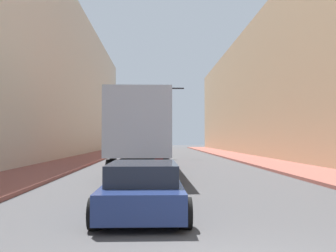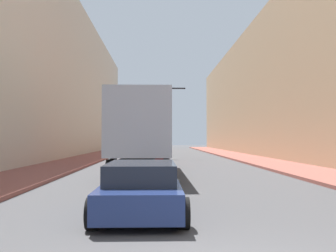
{
  "view_description": "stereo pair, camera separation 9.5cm",
  "coord_description": "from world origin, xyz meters",
  "views": [
    {
      "loc": [
        -1.01,
        -4.49,
        1.83
      ],
      "look_at": [
        -0.5,
        10.26,
        2.32
      ],
      "focal_mm": 40.0,
      "sensor_mm": 36.0,
      "label": 1
    },
    {
      "loc": [
        -0.91,
        -4.49,
        1.83
      ],
      "look_at": [
        -0.5,
        10.26,
        2.32
      ],
      "focal_mm": 40.0,
      "sensor_mm": 36.0,
      "label": 2
    }
  ],
  "objects": [
    {
      "name": "traffic_signal_gantry",
      "position": [
        -3.62,
        30.1,
        4.72
      ],
      "size": [
        7.01,
        0.35,
        6.8
      ],
      "color": "black",
      "rests_on": "ground"
    },
    {
      "name": "building_left",
      "position": [
        -11.88,
        30.0,
        7.94
      ],
      "size": [
        6.0,
        80.0,
        15.89
      ],
      "color": "beige",
      "rests_on": "ground"
    },
    {
      "name": "semi_truck",
      "position": [
        -1.67,
        16.07,
        2.17
      ],
      "size": [
        2.59,
        13.7,
        3.82
      ],
      "color": "#B2B7C1",
      "rests_on": "ground"
    },
    {
      "name": "building_right",
      "position": [
        11.88,
        30.0,
        7.0
      ],
      "size": [
        6.0,
        80.0,
        14.0
      ],
      "color": "tan",
      "rests_on": "ground"
    },
    {
      "name": "sedan_car",
      "position": [
        -1.3,
        4.8,
        0.61
      ],
      "size": [
        2.07,
        4.73,
        1.24
      ],
      "color": "navy",
      "rests_on": "ground"
    },
    {
      "name": "sidewalk_right",
      "position": [
        7.14,
        30.0,
        0.07
      ],
      "size": [
        3.49,
        80.0,
        0.15
      ],
      "color": "brown",
      "rests_on": "ground"
    },
    {
      "name": "sidewalk_left",
      "position": [
        -7.14,
        30.0,
        0.07
      ],
      "size": [
        3.49,
        80.0,
        0.15
      ],
      "color": "brown",
      "rests_on": "ground"
    }
  ]
}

